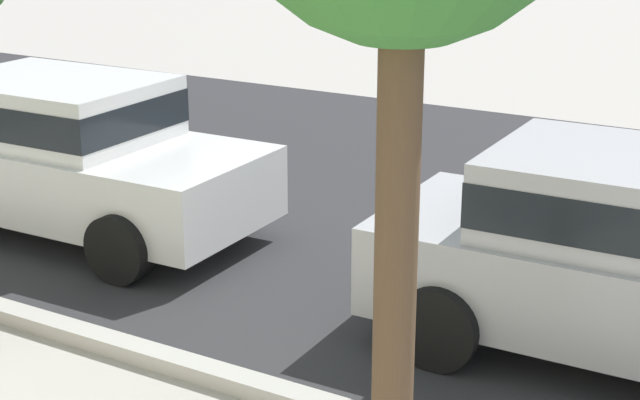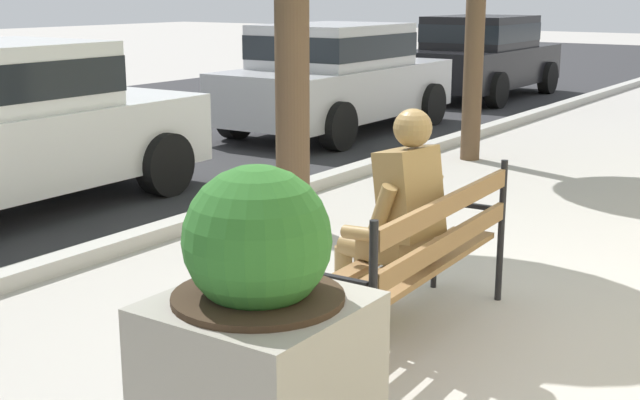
{
  "view_description": "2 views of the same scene",
  "coord_description": "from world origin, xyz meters",
  "px_view_note": "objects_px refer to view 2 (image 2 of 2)",
  "views": [
    {
      "loc": [
        7.18,
        -2.1,
        3.43
      ],
      "look_at": [
        3.16,
        4.79,
        0.8
      ],
      "focal_mm": 54.79,
      "sensor_mm": 36.0,
      "label": 1
    },
    {
      "loc": [
        -4.48,
        -2.1,
        2.0
      ],
      "look_at": [
        -0.24,
        0.82,
        0.75
      ],
      "focal_mm": 48.14,
      "sensor_mm": 36.0,
      "label": 2
    }
  ],
  "objects_px": {
    "bronze_statue_seated": "(391,225)",
    "parked_car_silver": "(336,74)",
    "concrete_planter": "(259,334)",
    "parked_car_black": "(482,54)",
    "park_bench": "(421,251)"
  },
  "relations": [
    {
      "from": "parked_car_silver",
      "to": "concrete_planter",
      "type": "bearing_deg",
      "value": -148.54
    },
    {
      "from": "bronze_statue_seated",
      "to": "concrete_planter",
      "type": "distance_m",
      "value": 1.61
    },
    {
      "from": "bronze_statue_seated",
      "to": "parked_car_black",
      "type": "bearing_deg",
      "value": 21.67
    },
    {
      "from": "bronze_statue_seated",
      "to": "parked_car_silver",
      "type": "relative_size",
      "value": 0.33
    },
    {
      "from": "concrete_planter",
      "to": "parked_car_black",
      "type": "relative_size",
      "value": 0.32
    },
    {
      "from": "park_bench",
      "to": "parked_car_silver",
      "type": "height_order",
      "value": "parked_car_silver"
    },
    {
      "from": "park_bench",
      "to": "concrete_planter",
      "type": "distance_m",
      "value": 1.58
    },
    {
      "from": "bronze_statue_seated",
      "to": "parked_car_silver",
      "type": "bearing_deg",
      "value": 35.97
    },
    {
      "from": "park_bench",
      "to": "concrete_planter",
      "type": "relative_size",
      "value": 1.38
    },
    {
      "from": "parked_car_silver",
      "to": "parked_car_black",
      "type": "xyz_separation_m",
      "value": [
        5.09,
        0.0,
        0.0
      ]
    },
    {
      "from": "bronze_statue_seated",
      "to": "concrete_planter",
      "type": "relative_size",
      "value": 1.04
    },
    {
      "from": "park_bench",
      "to": "parked_car_black",
      "type": "bearing_deg",
      "value": 22.58
    },
    {
      "from": "concrete_planter",
      "to": "parked_car_black",
      "type": "xyz_separation_m",
      "value": [
        12.83,
        4.74,
        0.26
      ]
    },
    {
      "from": "parked_car_silver",
      "to": "parked_car_black",
      "type": "height_order",
      "value": "same"
    },
    {
      "from": "parked_car_black",
      "to": "parked_car_silver",
      "type": "bearing_deg",
      "value": 180.0
    }
  ]
}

